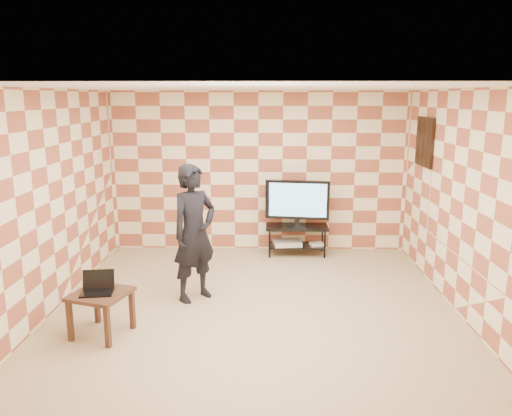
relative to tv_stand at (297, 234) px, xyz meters
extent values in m
plane|color=tan|center=(-0.65, -2.16, -0.37)|extent=(5.00, 5.00, 0.00)
cube|color=#F3E7B9|center=(-0.65, 0.34, 0.98)|extent=(5.00, 0.02, 2.70)
cube|color=#F3E7B9|center=(-0.65, -4.66, 0.98)|extent=(5.00, 0.02, 2.70)
cube|color=#F3E7B9|center=(-3.15, -2.16, 0.98)|extent=(0.02, 5.00, 2.70)
cube|color=#F3E7B9|center=(1.85, -2.16, 0.98)|extent=(0.02, 5.00, 2.70)
cube|color=white|center=(-0.65, -2.16, 2.33)|extent=(5.00, 5.00, 0.02)
cube|color=black|center=(1.82, -0.61, 1.58)|extent=(0.04, 0.72, 0.72)
cube|color=black|center=(1.82, -0.61, 1.58)|extent=(0.04, 0.03, 0.68)
cube|color=black|center=(1.82, -0.61, 1.58)|extent=(0.04, 0.68, 0.03)
cube|color=black|center=(0.00, 0.00, 0.11)|extent=(1.03, 0.46, 0.04)
cube|color=black|center=(0.00, 0.00, -0.21)|extent=(0.92, 0.41, 0.03)
cylinder|color=black|center=(-0.45, -0.18, -0.12)|extent=(0.03, 0.03, 0.50)
cylinder|color=black|center=(-0.45, 0.18, -0.12)|extent=(0.03, 0.03, 0.50)
cylinder|color=black|center=(0.45, -0.18, -0.12)|extent=(0.03, 0.03, 0.50)
cylinder|color=black|center=(0.45, 0.18, -0.12)|extent=(0.03, 0.03, 0.50)
cube|color=black|center=(0.00, 0.00, 0.15)|extent=(0.33, 0.24, 0.03)
cube|color=black|center=(0.00, 0.00, 0.21)|extent=(0.08, 0.06, 0.09)
cube|color=black|center=(0.00, 0.00, 0.58)|extent=(1.05, 0.20, 0.64)
cube|color=#6293BE|center=(0.00, -0.04, 0.58)|extent=(0.94, 0.13, 0.55)
cube|color=#B7B7B9|center=(-0.15, -0.04, -0.16)|extent=(0.49, 0.38, 0.08)
cube|color=silver|center=(0.33, -0.05, -0.17)|extent=(0.25, 0.21, 0.05)
cube|color=#392719|center=(-2.33, -2.94, 0.11)|extent=(0.71, 0.71, 0.04)
cube|color=#392719|center=(-2.63, -3.10, -0.14)|extent=(0.06, 0.06, 0.46)
cube|color=#392719|center=(-2.49, -2.64, -0.14)|extent=(0.06, 0.06, 0.46)
cube|color=#392719|center=(-2.18, -3.24, -0.14)|extent=(0.06, 0.06, 0.46)
cube|color=#392719|center=(-2.04, -2.79, -0.14)|extent=(0.06, 0.06, 0.46)
cube|color=black|center=(-2.36, -2.98, 0.14)|extent=(0.37, 0.29, 0.02)
cube|color=black|center=(-2.37, -2.86, 0.25)|extent=(0.35, 0.10, 0.22)
imported|color=black|center=(-1.44, -1.89, 0.52)|extent=(0.76, 0.76, 1.78)
camera|label=1|loc=(-0.51, -8.05, 2.23)|focal=35.00mm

